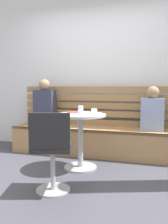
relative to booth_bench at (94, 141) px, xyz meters
name	(u,v)px	position (x,y,z in m)	size (l,w,h in m)	color
ground	(68,182)	(0.00, -1.20, -0.22)	(8.00, 8.00, 0.00)	#42424C
back_wall	(100,67)	(0.00, 0.44, 1.23)	(5.20, 0.10, 2.90)	silver
booth_bench	(94,141)	(0.00, 0.00, 0.00)	(2.70, 0.52, 0.44)	#A87C51
booth_backrest	(97,106)	(0.00, 0.24, 0.56)	(2.65, 0.04, 0.66)	#9A7249
cafe_table	(80,130)	(-0.01, -0.69, 0.30)	(0.68, 0.68, 0.74)	#ADADB2
white_chair	(52,149)	(-0.07, -1.51, 0.24)	(0.49, 0.49, 0.85)	#ADADB2
person_adult	(45,105)	(-0.87, 0.04, 0.57)	(0.34, 0.22, 0.79)	#333851
person_child_left	(152,111)	(0.91, 0.03, 0.52)	(0.34, 0.22, 0.67)	#8C9EC6
cup_water_clear	(81,110)	(-0.01, -0.69, 0.57)	(0.07, 0.07, 0.11)	white
cup_ceramic_white	(94,111)	(0.17, -0.66, 0.55)	(0.08, 0.08, 0.07)	white
plate_small	(73,112)	(-0.15, -0.58, 0.52)	(0.17, 0.17, 0.01)	#DB4C42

